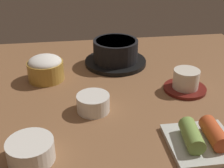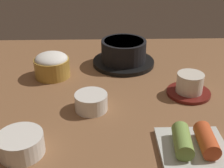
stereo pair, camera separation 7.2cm
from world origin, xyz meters
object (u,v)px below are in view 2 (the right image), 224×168
tea_cup_with_saucer (188,86)px  kimchi_plate (192,145)px  banchan_cup_center (90,101)px  rice_bowl (51,65)px  stone_pot (123,53)px  side_bowl_near (19,143)px

tea_cup_with_saucer → kimchi_plate: (-4.49, -20.99, -0.83)cm
banchan_cup_center → rice_bowl: bearing=123.2°
banchan_cup_center → kimchi_plate: kimchi_plate is taller
tea_cup_with_saucer → banchan_cup_center: size_ratio=1.45×
rice_bowl → banchan_cup_center: size_ratio=1.30×
stone_pot → banchan_cup_center: stone_pot is taller
tea_cup_with_saucer → stone_pot: bearing=129.0°
rice_bowl → side_bowl_near: (-1.01, -31.24, -1.35)cm
rice_bowl → tea_cup_with_saucer: (34.77, -10.87, -1.05)cm
stone_pot → banchan_cup_center: 26.06cm
rice_bowl → banchan_cup_center: bearing=-56.8°
stone_pot → rice_bowl: (-19.89, -7.49, -0.02)cm
stone_pot → tea_cup_with_saucer: size_ratio=1.71×
stone_pot → side_bowl_near: bearing=-118.4°
kimchi_plate → side_bowl_near: 31.30cm
stone_pot → rice_bowl: stone_pot is taller
tea_cup_with_saucer → banchan_cup_center: (-23.61, -6.15, -0.33)cm
stone_pot → banchan_cup_center: (-8.73, -24.51, -1.41)cm
side_bowl_near → tea_cup_with_saucer: bearing=29.6°
side_bowl_near → kimchi_plate: bearing=-1.1°
stone_pot → tea_cup_with_saucer: bearing=-51.0°
stone_pot → kimchi_plate: (10.38, -39.35, -1.91)cm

